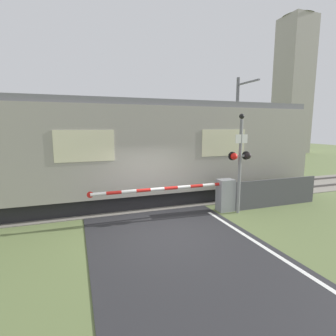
# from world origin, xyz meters

# --- Properties ---
(ground_plane) EXTENTS (80.00, 80.00, 0.00)m
(ground_plane) POSITION_xyz_m (0.00, 0.00, 0.00)
(ground_plane) COLOR #5B6B3D
(track_bed) EXTENTS (36.00, 3.20, 0.13)m
(track_bed) POSITION_xyz_m (0.00, 3.44, 0.02)
(track_bed) COLOR slate
(track_bed) RESTS_ON ground_plane
(train) EXTENTS (19.21, 3.00, 4.12)m
(train) POSITION_xyz_m (-2.14, 3.44, 2.10)
(train) COLOR black
(train) RESTS_ON ground_plane
(crossing_barrier) EXTENTS (5.22, 0.44, 1.19)m
(crossing_barrier) POSITION_xyz_m (2.36, 1.05, 0.67)
(crossing_barrier) COLOR gray
(crossing_barrier) RESTS_ON ground_plane
(signal_post) EXTENTS (0.87, 0.26, 3.56)m
(signal_post) POSITION_xyz_m (3.07, 0.69, 2.02)
(signal_post) COLOR gray
(signal_post) RESTS_ON ground_plane
(catenary_pole) EXTENTS (0.20, 1.90, 5.87)m
(catenary_pole) POSITION_xyz_m (6.48, 5.96, 3.08)
(catenary_pole) COLOR slate
(catenary_pole) RESTS_ON ground_plane
(distant_building) EXTENTS (3.66, 3.66, 16.50)m
(distant_building) POSITION_xyz_m (22.67, 18.54, 8.33)
(distant_building) COLOR #9E998E
(distant_building) RESTS_ON ground_plane
(roadside_fence) EXTENTS (4.37, 0.06, 1.10)m
(roadside_fence) POSITION_xyz_m (4.65, 0.87, 0.55)
(roadside_fence) COLOR #4C4C51
(roadside_fence) RESTS_ON ground_plane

